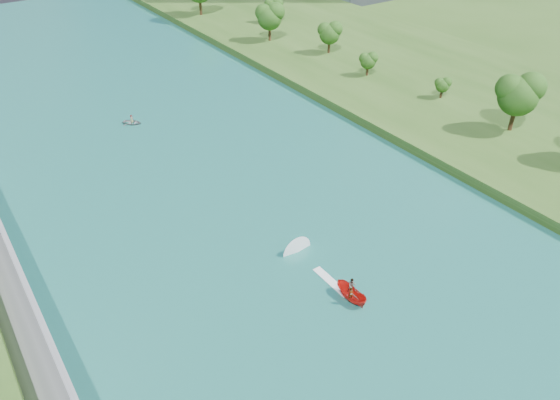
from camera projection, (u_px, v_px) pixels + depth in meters
ground at (346, 312)px, 51.56m from camera, size 260.00×260.00×0.00m
river_water at (238, 212)px, 65.28m from camera, size 55.00×240.00×0.10m
berm_east at (502, 109)px, 88.08m from camera, size 44.00×240.00×1.50m
riprap_bank at (7, 287)px, 51.80m from camera, size 4.06×236.00×4.13m
trees_east at (411, 66)px, 88.25m from camera, size 16.80×144.00×11.96m
motorboat at (339, 283)px, 53.84m from camera, size 3.60×18.72×1.96m
raft at (132, 122)px, 84.98m from camera, size 3.63×3.67×1.47m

